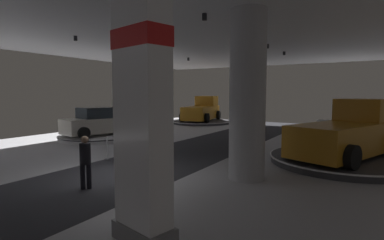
{
  "coord_description": "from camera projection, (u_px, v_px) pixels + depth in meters",
  "views": [
    {
      "loc": [
        7.61,
        -7.54,
        2.84
      ],
      "look_at": [
        -0.72,
        6.46,
        1.4
      ],
      "focal_mm": 28.63,
      "sensor_mm": 36.0,
      "label": 1
    }
  ],
  "objects": [
    {
      "name": "ceiling_with_spotlights",
      "position": [
        111.0,
        11.0,
        10.09
      ],
      "size": [
        24.0,
        44.0,
        0.39
      ],
      "color": "silver"
    },
    {
      "name": "visitor_walking_near",
      "position": [
        85.0,
        159.0,
        9.0
      ],
      "size": [
        0.32,
        0.32,
        1.59
      ],
      "color": "black",
      "rests_on": "ground"
    },
    {
      "name": "display_platform_mid_left",
      "position": [
        99.0,
        137.0,
        18.93
      ],
      "size": [
        4.79,
        4.79,
        0.26
      ],
      "color": "silver",
      "rests_on": "ground"
    },
    {
      "name": "stanchion_a",
      "position": [
        157.0,
        166.0,
        10.37
      ],
      "size": [
        0.28,
        0.28,
        1.01
      ],
      "color": "#333338",
      "rests_on": "ground"
    },
    {
      "name": "stanchion_b",
      "position": [
        107.0,
        151.0,
        12.97
      ],
      "size": [
        0.28,
        0.28,
        1.01
      ],
      "color": "#333338",
      "rests_on": "ground"
    },
    {
      "name": "display_platform_far_right",
      "position": [
        360.0,
        142.0,
        16.78
      ],
      "size": [
        5.53,
        5.53,
        0.23
      ],
      "color": "#333338",
      "rests_on": "ground"
    },
    {
      "name": "pickup_truck_mid_right",
      "position": [
        348.0,
        133.0,
        12.39
      ],
      "size": [
        4.08,
        5.7,
        2.3
      ],
      "color": "#B77519",
      "rests_on": "display_platform_mid_right"
    },
    {
      "name": "display_car_mid_left",
      "position": [
        98.0,
        123.0,
        18.83
      ],
      "size": [
        3.01,
        4.51,
        1.71
      ],
      "color": "silver",
      "rests_on": "display_platform_mid_left"
    },
    {
      "name": "display_platform_mid_right",
      "position": [
        343.0,
        160.0,
        12.29
      ],
      "size": [
        5.7,
        5.7,
        0.29
      ],
      "color": "#333338",
      "rests_on": "ground"
    },
    {
      "name": "ground",
      "position": [
        114.0,
        176.0,
        10.58
      ],
      "size": [
        24.0,
        44.0,
        0.06
      ],
      "color": "#B2B2B7"
    },
    {
      "name": "brand_sign_pylon",
      "position": [
        142.0,
        119.0,
        5.64
      ],
      "size": [
        1.38,
        0.92,
        4.58
      ],
      "color": "slate",
      "rests_on": "ground"
    },
    {
      "name": "column_right",
      "position": [
        248.0,
        96.0,
        9.96
      ],
      "size": [
        1.18,
        1.18,
        5.5
      ],
      "color": "#ADADB2",
      "rests_on": "ground"
    },
    {
      "name": "display_car_far_right",
      "position": [
        362.0,
        127.0,
        16.7
      ],
      "size": [
        4.55,
        3.19,
        1.71
      ],
      "color": "silver",
      "rests_on": "display_platform_far_right"
    },
    {
      "name": "display_platform_deep_left",
      "position": [
        201.0,
        122.0,
        28.98
      ],
      "size": [
        5.76,
        5.76,
        0.24
      ],
      "color": "#333338",
      "rests_on": "ground"
    },
    {
      "name": "pickup_truck_deep_left",
      "position": [
        202.0,
        111.0,
        29.19
      ],
      "size": [
        3.4,
        5.59,
        2.3
      ],
      "color": "#B77519",
      "rests_on": "display_platform_deep_left"
    }
  ]
}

